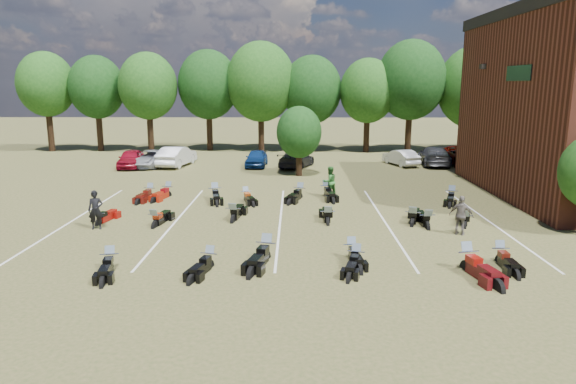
{
  "coord_description": "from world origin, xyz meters",
  "views": [
    {
      "loc": [
        -2.33,
        -20.84,
        6.45
      ],
      "look_at": [
        -2.64,
        4.0,
        1.2
      ],
      "focal_mm": 32.0,
      "sensor_mm": 36.0,
      "label": 1
    }
  ],
  "objects_px": {
    "person_black": "(96,210)",
    "motorcycle_14": "(150,198)",
    "person_green": "(330,182)",
    "motorcycle_3": "(351,259)",
    "motorcycle_7": "(99,224)",
    "car_0": "(131,159)",
    "person_grey": "(461,215)",
    "motorcycle_0": "(111,269)",
    "car_4": "(256,158)"
  },
  "relations": [
    {
      "from": "motorcycle_0",
      "to": "person_black",
      "type": "bearing_deg",
      "value": 105.03
    },
    {
      "from": "car_4",
      "to": "person_black",
      "type": "distance_m",
      "value": 18.99
    },
    {
      "from": "car_0",
      "to": "motorcycle_3",
      "type": "distance_m",
      "value": 26.01
    },
    {
      "from": "motorcycle_3",
      "to": "person_grey",
      "type": "bearing_deg",
      "value": 27.03
    },
    {
      "from": "motorcycle_0",
      "to": "motorcycle_3",
      "type": "xyz_separation_m",
      "value": [
        8.68,
        1.26,
        0.0
      ]
    },
    {
      "from": "car_0",
      "to": "person_green",
      "type": "distance_m",
      "value": 18.15
    },
    {
      "from": "car_4",
      "to": "person_grey",
      "type": "distance_m",
      "value": 21.36
    },
    {
      "from": "person_black",
      "to": "motorcycle_7",
      "type": "xyz_separation_m",
      "value": [
        -0.19,
        0.77,
        -0.89
      ]
    },
    {
      "from": "motorcycle_7",
      "to": "person_green",
      "type": "bearing_deg",
      "value": -139.0
    },
    {
      "from": "person_green",
      "to": "motorcycle_3",
      "type": "distance_m",
      "value": 10.88
    },
    {
      "from": "car_4",
      "to": "person_green",
      "type": "distance_m",
      "value": 12.19
    },
    {
      "from": "car_0",
      "to": "motorcycle_3",
      "type": "bearing_deg",
      "value": -61.06
    },
    {
      "from": "car_0",
      "to": "person_black",
      "type": "height_order",
      "value": "person_black"
    },
    {
      "from": "person_black",
      "to": "person_grey",
      "type": "relative_size",
      "value": 1.02
    },
    {
      "from": "car_4",
      "to": "motorcycle_0",
      "type": "xyz_separation_m",
      "value": [
        -3.51,
        -23.19,
        -0.66
      ]
    },
    {
      "from": "person_black",
      "to": "motorcycle_14",
      "type": "height_order",
      "value": "person_black"
    },
    {
      "from": "person_black",
      "to": "motorcycle_0",
      "type": "height_order",
      "value": "person_black"
    },
    {
      "from": "motorcycle_3",
      "to": "motorcycle_14",
      "type": "distance_m",
      "value": 14.68
    },
    {
      "from": "car_4",
      "to": "motorcycle_7",
      "type": "relative_size",
      "value": 1.94
    },
    {
      "from": "person_black",
      "to": "motorcycle_7",
      "type": "distance_m",
      "value": 1.19
    },
    {
      "from": "car_0",
      "to": "car_4",
      "type": "height_order",
      "value": "car_0"
    },
    {
      "from": "person_green",
      "to": "motorcycle_7",
      "type": "distance_m",
      "value": 12.81
    },
    {
      "from": "person_black",
      "to": "person_grey",
      "type": "xyz_separation_m",
      "value": [
        16.18,
        -0.71,
        -0.02
      ]
    },
    {
      "from": "person_green",
      "to": "motorcycle_3",
      "type": "bearing_deg",
      "value": 62.44
    },
    {
      "from": "person_grey",
      "to": "motorcycle_7",
      "type": "distance_m",
      "value": 16.45
    },
    {
      "from": "person_black",
      "to": "motorcycle_3",
      "type": "height_order",
      "value": "person_black"
    },
    {
      "from": "car_0",
      "to": "motorcycle_7",
      "type": "bearing_deg",
      "value": -83.73
    },
    {
      "from": "motorcycle_7",
      "to": "car_0",
      "type": "bearing_deg",
      "value": -65.43
    },
    {
      "from": "motorcycle_3",
      "to": "motorcycle_7",
      "type": "height_order",
      "value": "motorcycle_3"
    },
    {
      "from": "person_black",
      "to": "motorcycle_14",
      "type": "relative_size",
      "value": 0.82
    },
    {
      "from": "car_4",
      "to": "motorcycle_3",
      "type": "height_order",
      "value": "car_4"
    },
    {
      "from": "motorcycle_0",
      "to": "motorcycle_3",
      "type": "height_order",
      "value": "motorcycle_0"
    },
    {
      "from": "person_grey",
      "to": "person_green",
      "type": "bearing_deg",
      "value": -29.02
    },
    {
      "from": "person_green",
      "to": "motorcycle_0",
      "type": "bearing_deg",
      "value": 26.57
    },
    {
      "from": "car_0",
      "to": "person_black",
      "type": "distance_m",
      "value": 17.8
    },
    {
      "from": "motorcycle_7",
      "to": "person_grey",
      "type": "bearing_deg",
      "value": -173.11
    },
    {
      "from": "car_0",
      "to": "motorcycle_7",
      "type": "relative_size",
      "value": 2.07
    },
    {
      "from": "car_0",
      "to": "car_4",
      "type": "distance_m",
      "value": 9.82
    },
    {
      "from": "person_green",
      "to": "car_0",
      "type": "bearing_deg",
      "value": -63.15
    },
    {
      "from": "person_black",
      "to": "person_grey",
      "type": "bearing_deg",
      "value": -15.32
    },
    {
      "from": "person_grey",
      "to": "car_0",
      "type": "bearing_deg",
      "value": -15.1
    },
    {
      "from": "car_0",
      "to": "motorcycle_0",
      "type": "relative_size",
      "value": 1.96
    },
    {
      "from": "person_grey",
      "to": "motorcycle_0",
      "type": "bearing_deg",
      "value": 44.85
    },
    {
      "from": "motorcycle_7",
      "to": "motorcycle_14",
      "type": "height_order",
      "value": "motorcycle_14"
    },
    {
      "from": "car_0",
      "to": "person_green",
      "type": "bearing_deg",
      "value": -41.24
    },
    {
      "from": "motorcycle_0",
      "to": "motorcycle_14",
      "type": "distance_m",
      "value": 11.7
    },
    {
      "from": "car_4",
      "to": "motorcycle_0",
      "type": "relative_size",
      "value": 1.84
    },
    {
      "from": "person_black",
      "to": "person_green",
      "type": "relative_size",
      "value": 1.0
    },
    {
      "from": "motorcycle_3",
      "to": "car_0",
      "type": "bearing_deg",
      "value": 120.12
    },
    {
      "from": "motorcycle_0",
      "to": "motorcycle_7",
      "type": "xyz_separation_m",
      "value": [
        -2.61,
        5.92,
        0.0
      ]
    }
  ]
}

